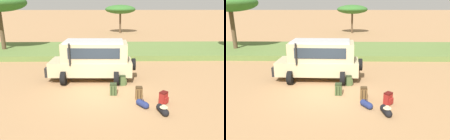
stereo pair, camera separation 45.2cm
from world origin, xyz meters
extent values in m
plane|color=#9E754C|center=(0.00, 0.00, 0.00)|extent=(320.00, 320.00, 0.00)
cube|color=#5B7538|center=(0.00, 10.37, 0.22)|extent=(120.00, 7.00, 0.44)
cube|color=tan|center=(-0.67, 2.49, 0.82)|extent=(4.94, 2.01, 0.84)
cube|color=tan|center=(-0.42, 2.49, 1.79)|extent=(3.86, 1.87, 1.10)
cube|color=#232D38|center=(-1.94, 2.52, 1.74)|extent=(0.09, 1.56, 0.77)
cube|color=#232D38|center=(-0.44, 1.58, 1.84)|extent=(2.94, 0.10, 0.60)
cube|color=#232D38|center=(-0.40, 3.39, 1.84)|extent=(2.94, 0.10, 0.60)
cube|color=#B7B7B7|center=(-0.47, 2.49, 2.39)|extent=(3.47, 1.78, 0.10)
cube|color=black|center=(-3.24, 2.55, 0.65)|extent=(0.20, 1.62, 0.56)
cylinder|color=black|center=(-1.79, 1.55, 1.79)|extent=(0.10, 0.10, 1.25)
cylinder|color=black|center=(-2.21, 1.56, 0.40)|extent=(0.30, 0.81, 0.80)
cylinder|color=black|center=(-2.17, 3.49, 0.40)|extent=(0.30, 0.81, 0.80)
cylinder|color=black|center=(0.83, 1.49, 0.40)|extent=(0.30, 0.81, 0.80)
cylinder|color=black|center=(0.87, 3.43, 0.40)|extent=(0.30, 0.81, 0.80)
cylinder|color=black|center=(1.92, 2.43, 0.97)|extent=(0.24, 0.74, 0.74)
cube|color=brown|center=(1.87, -0.51, 0.29)|extent=(0.34, 0.26, 0.58)
cube|color=brown|center=(1.87, -0.35, 0.22)|extent=(0.25, 0.09, 0.32)
cube|color=#3A2A16|center=(1.87, -0.51, 0.61)|extent=(0.32, 0.27, 0.07)
cylinder|color=#3A2A16|center=(1.79, -0.66, 0.29)|extent=(0.04, 0.04, 0.50)
cylinder|color=#3A2A16|center=(1.94, -0.66, 0.29)|extent=(0.04, 0.04, 0.50)
cube|color=maroon|center=(2.96, -0.99, 0.25)|extent=(0.46, 0.46, 0.51)
cube|color=maroon|center=(3.09, -1.11, 0.19)|extent=(0.26, 0.26, 0.28)
cube|color=#4D100E|center=(2.96, -0.99, 0.54)|extent=(0.46, 0.46, 0.07)
cylinder|color=#4D100E|center=(2.91, -0.82, 0.25)|extent=(0.04, 0.04, 0.43)
cylinder|color=#4D100E|center=(2.79, -0.94, 0.25)|extent=(0.04, 0.04, 0.43)
cube|color=#42562D|center=(1.18, 1.47, 0.27)|extent=(0.35, 0.41, 0.54)
cube|color=#42562D|center=(1.36, 1.50, 0.20)|extent=(0.13, 0.28, 0.30)
cube|color=#242F19|center=(1.18, 1.47, 0.57)|extent=(0.37, 0.40, 0.07)
cylinder|color=#242F19|center=(1.01, 1.52, 0.27)|extent=(0.04, 0.04, 0.46)
cylinder|color=#242F19|center=(1.04, 1.36, 0.27)|extent=(0.04, 0.04, 0.46)
cube|color=#42562D|center=(0.62, 0.06, 0.28)|extent=(0.37, 0.32, 0.55)
cube|color=#42562D|center=(0.64, 0.24, 0.21)|extent=(0.27, 0.10, 0.31)
cube|color=#242F19|center=(0.62, 0.06, 0.58)|extent=(0.35, 0.33, 0.07)
cylinder|color=#242F19|center=(0.53, -0.10, 0.28)|extent=(0.04, 0.04, 0.47)
cylinder|color=#242F19|center=(0.69, -0.12, 0.28)|extent=(0.04, 0.04, 0.47)
cylinder|color=black|center=(2.69, -1.97, 0.15)|extent=(0.42, 0.64, 0.31)
sphere|color=black|center=(2.75, -2.26, 0.15)|extent=(0.30, 0.30, 0.30)
sphere|color=black|center=(2.63, -1.69, 0.15)|extent=(0.30, 0.30, 0.30)
torus|color=black|center=(2.69, -1.97, 0.33)|extent=(0.06, 0.17, 0.16)
cylinder|color=beige|center=(2.71, -2.07, 0.32)|extent=(0.34, 0.34, 0.02)
cylinder|color=beige|center=(2.71, -2.07, 0.37)|extent=(0.17, 0.17, 0.09)
cylinder|color=navy|center=(1.92, -1.36, 0.15)|extent=(0.50, 0.55, 0.30)
sphere|color=navy|center=(1.79, -1.17, 0.15)|extent=(0.30, 0.30, 0.30)
sphere|color=navy|center=(2.05, -1.55, 0.15)|extent=(0.30, 0.30, 0.30)
torus|color=#121834|center=(1.92, -1.36, 0.32)|extent=(0.11, 0.15, 0.16)
cylinder|color=brown|center=(-9.37, 9.97, 1.97)|extent=(0.39, 0.39, 3.93)
cylinder|color=brown|center=(2.35, 24.97, 1.55)|extent=(0.29, 0.29, 3.09)
ellipsoid|color=#336628|center=(2.35, 24.97, 3.67)|extent=(4.77, 4.13, 1.36)
camera|label=1|loc=(0.35, -10.39, 4.52)|focal=35.00mm
camera|label=2|loc=(0.81, -10.39, 4.52)|focal=35.00mm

